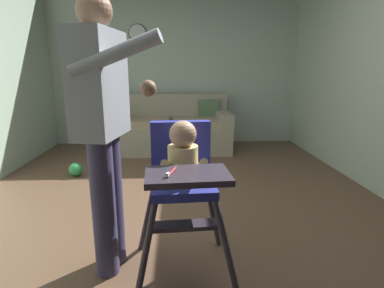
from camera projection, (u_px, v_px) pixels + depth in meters
ground at (176, 225)px, 2.55m from camera, size 5.64×7.30×0.10m
wall_far at (175, 65)px, 5.02m from camera, size 4.84×0.06×2.63m
couch at (172, 129)px, 4.75m from camera, size 1.81×0.86×0.86m
high_chair at (183, 170)px, 1.73m from camera, size 0.64×0.75×0.96m
adult_standing at (103, 125)px, 1.73m from camera, size 0.51×0.56×1.62m
toy_ball at (76, 169)px, 3.59m from camera, size 0.16×0.16×0.16m
wall_clock at (137, 33)px, 4.84m from camera, size 0.28×0.04×0.28m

